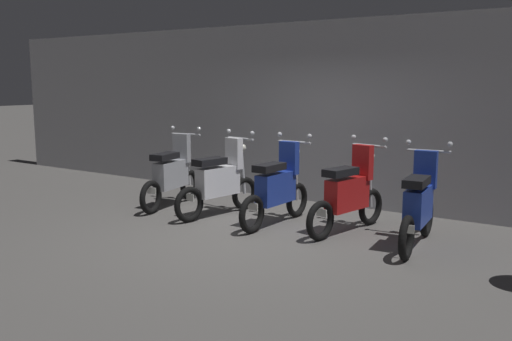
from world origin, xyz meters
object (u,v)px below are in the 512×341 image
motorbike_slot_2 (277,188)px  motorbike_slot_3 (349,194)px  motorbike_slot_1 (220,181)px  motorbike_slot_4 (419,205)px  motorbike_slot_0 (172,175)px

motorbike_slot_2 → motorbike_slot_3: (1.03, 0.18, 0.00)m
motorbike_slot_1 → motorbike_slot_4: same height
motorbike_slot_2 → motorbike_slot_3: same height
motorbike_slot_2 → motorbike_slot_3: size_ratio=1.01×
motorbike_slot_3 → motorbike_slot_4: (1.01, -0.17, 0.00)m
motorbike_slot_4 → motorbike_slot_2: bearing=-179.5°
motorbike_slot_1 → motorbike_slot_2: same height
motorbike_slot_0 → motorbike_slot_2: same height
motorbike_slot_3 → motorbike_slot_0: bearing=-177.6°
motorbike_slot_1 → motorbike_slot_2: size_ratio=0.99×
motorbike_slot_2 → motorbike_slot_0: bearing=178.5°
motorbike_slot_1 → motorbike_slot_2: (1.02, 0.02, 0.00)m
motorbike_slot_3 → motorbike_slot_4: same height
motorbike_slot_1 → motorbike_slot_2: 1.02m
motorbike_slot_2 → motorbike_slot_4: bearing=0.5°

